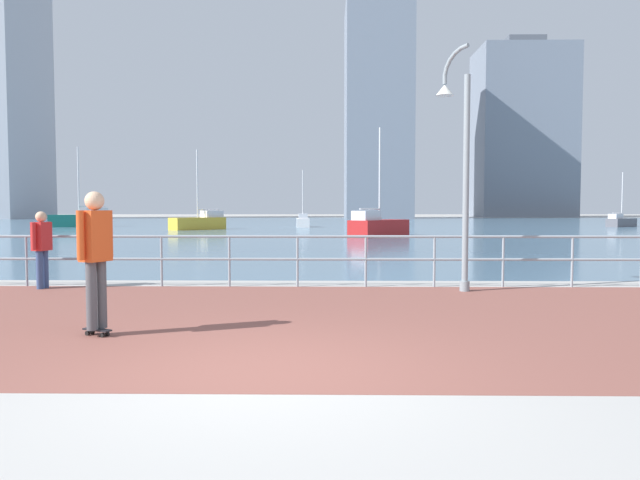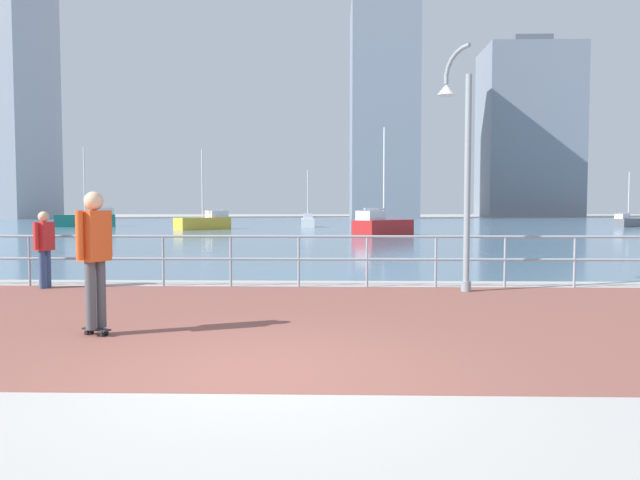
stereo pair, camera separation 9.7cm
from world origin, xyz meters
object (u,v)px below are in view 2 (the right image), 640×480
object	(u,v)px
bystander	(44,244)
sailboat_blue	(627,222)
sailboat_ivory	(382,226)
skateboarder	(95,249)
sailboat_red	(308,222)
sailboat_yellow	(87,219)
sailboat_navy	(205,222)
lamppost	(460,156)

from	to	relation	value
bystander	sailboat_blue	bearing A→B (deg)	51.74
sailboat_ivory	sailboat_blue	world-z (taller)	sailboat_ivory
skateboarder	sailboat_red	bearing A→B (deg)	89.08
skateboarder	sailboat_red	xyz separation A→B (m)	(0.68, 42.70, -0.64)
sailboat_ivory	sailboat_yellow	bearing A→B (deg)	145.01
skateboarder	sailboat_navy	size ratio (longest dim) A/B	0.30
sailboat_navy	sailboat_blue	xyz separation A→B (m)	(35.19, 7.17, -0.12)
lamppost	sailboat_navy	xyz separation A→B (m)	(-12.31, 32.44, -2.05)
skateboarder	sailboat_navy	world-z (taller)	sailboat_navy
sailboat_navy	lamppost	bearing A→B (deg)	-69.21
skateboarder	lamppost	bearing A→B (deg)	37.55
skateboarder	sailboat_red	world-z (taller)	sailboat_red
sailboat_red	bystander	bearing A→B (deg)	-95.22
skateboarder	sailboat_navy	distance (m)	37.27
sailboat_red	sailboat_navy	size ratio (longest dim) A/B	0.81
sailboat_red	sailboat_yellow	bearing A→B (deg)	178.67
sailboat_navy	sailboat_ivory	bearing A→B (deg)	-39.92
sailboat_red	sailboat_navy	world-z (taller)	sailboat_navy
skateboarder	sailboat_yellow	distance (m)	47.00
sailboat_yellow	sailboat_navy	size ratio (longest dim) A/B	1.15
lamppost	sailboat_navy	distance (m)	34.76
sailboat_ivory	sailboat_blue	bearing A→B (deg)	38.08
lamppost	sailboat_yellow	xyz separation A→B (m)	(-24.09, 38.96, -1.96)
lamppost	sailboat_blue	size ratio (longest dim) A/B	1.00
sailboat_red	sailboat_blue	world-z (taller)	sailboat_red
sailboat_red	sailboat_blue	size ratio (longest dim) A/B	1.03
sailboat_ivory	bystander	bearing A→B (deg)	-111.42
bystander	sailboat_navy	distance (m)	32.58
sailboat_ivory	sailboat_yellow	xyz separation A→B (m)	(-24.36, 17.05, 0.07)
skateboarder	sailboat_navy	xyz separation A→B (m)	(-6.86, 36.63, -0.53)
sailboat_navy	sailboat_yellow	bearing A→B (deg)	151.03
sailboat_yellow	sailboat_navy	distance (m)	13.46
lamppost	sailboat_ivory	distance (m)	22.00
sailboat_navy	sailboat_red	bearing A→B (deg)	38.79
skateboarder	sailboat_blue	xyz separation A→B (m)	(28.32, 43.80, -0.65)
sailboat_ivory	sailboat_navy	size ratio (longest dim) A/B	1.03
sailboat_red	sailboat_blue	bearing A→B (deg)	2.28
sailboat_ivory	sailboat_yellow	size ratio (longest dim) A/B	0.90
lamppost	sailboat_ivory	xyz separation A→B (m)	(0.28, 21.91, -2.03)
lamppost	bystander	bearing A→B (deg)	179.21
bystander	sailboat_yellow	world-z (taller)	sailboat_yellow
sailboat_ivory	sailboat_blue	distance (m)	28.70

